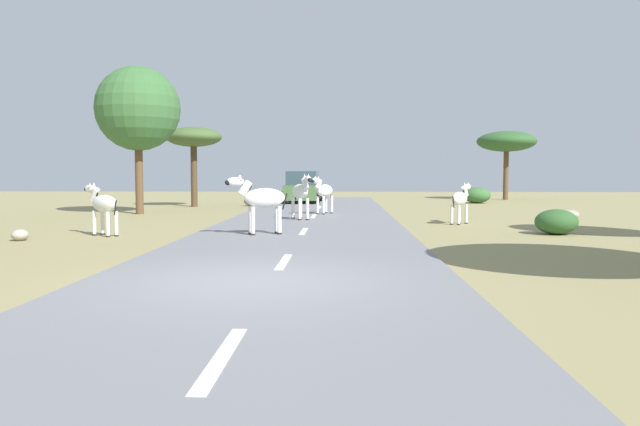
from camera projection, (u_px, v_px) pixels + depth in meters
name	position (u px, v px, depth m)	size (l,w,h in m)	color
ground_plane	(251.00, 283.00, 9.63)	(90.00, 90.00, 0.00)	#8E8456
road	(272.00, 282.00, 9.61)	(6.00, 64.00, 0.05)	slate
lane_markings	(264.00, 293.00, 8.61)	(0.16, 56.00, 0.01)	silver
zebra_0	(324.00, 191.00, 24.82)	(0.98, 1.52, 1.54)	silver
zebra_1	(103.00, 204.00, 16.77)	(1.34, 1.09, 1.45)	silver
zebra_2	(261.00, 199.00, 16.64)	(1.65, 0.88, 1.63)	silver
zebra_3	(301.00, 192.00, 21.83)	(0.94, 1.64, 1.64)	silver
zebra_4	(460.00, 199.00, 20.55)	(1.00, 1.32, 1.40)	silver
car_0	(303.00, 188.00, 34.36)	(2.13, 4.40, 1.74)	#476B38
tree_0	(138.00, 109.00, 25.26)	(3.46, 3.46, 6.07)	brown
tree_2	(194.00, 138.00, 30.77)	(2.80, 2.80, 3.99)	#4C3823
tree_3	(507.00, 142.00, 38.52)	(3.66, 3.66, 4.30)	brown
bush_0	(556.00, 222.00, 17.17)	(1.18, 1.06, 0.71)	#2D5628
bush_1	(477.00, 195.00, 34.41)	(1.50, 1.35, 0.90)	#386633
rock_0	(251.00, 201.00, 31.55)	(0.72, 0.56, 0.50)	gray
rock_1	(569.00, 215.00, 22.32)	(0.75, 0.67, 0.38)	gray
rock_2	(20.00, 235.00, 15.62)	(0.41, 0.45, 0.29)	#A89E8C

